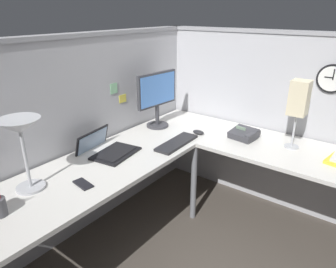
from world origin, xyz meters
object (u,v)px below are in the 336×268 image
object	(u,v)px
desk_lamp_dome	(20,132)
cell_phone	(83,184)
monitor	(157,95)
desk_lamp_paper	(299,100)
keyboard	(177,143)
computer_mouse	(198,132)
wall_clock	(332,79)
office_phone	(244,134)
laptop	(105,149)

from	to	relation	value
desk_lamp_dome	cell_phone	size ratio (longest dim) A/B	3.09
monitor	desk_lamp_paper	xyz separation A→B (m)	(0.26, -1.13, 0.09)
cell_phone	desk_lamp_paper	bearing A→B (deg)	-24.11
keyboard	computer_mouse	world-z (taller)	computer_mouse
computer_mouse	wall_clock	distance (m)	1.12
cell_phone	office_phone	size ratio (longest dim) A/B	0.63
keyboard	desk_lamp_dome	world-z (taller)	desk_lamp_dome
keyboard	wall_clock	distance (m)	1.29
office_phone	desk_lamp_dome	bearing A→B (deg)	154.79
keyboard	computer_mouse	xyz separation A→B (m)	(0.29, -0.02, 0.01)
office_phone	desk_lamp_paper	size ratio (longest dim) A/B	0.43
cell_phone	laptop	bearing A→B (deg)	39.39
computer_mouse	desk_lamp_paper	size ratio (longest dim) A/B	0.20
monitor	desk_lamp_dome	bearing A→B (deg)	-177.52
desk_lamp_dome	cell_phone	xyz separation A→B (m)	(0.22, -0.22, -0.36)
cell_phone	office_phone	world-z (taller)	office_phone
wall_clock	computer_mouse	bearing A→B (deg)	119.02
computer_mouse	wall_clock	xyz separation A→B (m)	(0.49, -0.88, 0.50)
monitor	computer_mouse	bearing A→B (deg)	-81.13
monitor	wall_clock	xyz separation A→B (m)	(0.55, -1.28, 0.22)
desk_lamp_dome	wall_clock	world-z (taller)	wall_clock
office_phone	wall_clock	bearing A→B (deg)	-56.40
computer_mouse	desk_lamp_dome	bearing A→B (deg)	165.68
desk_lamp_paper	wall_clock	world-z (taller)	wall_clock
cell_phone	desk_lamp_paper	xyz separation A→B (m)	(1.34, -0.86, 0.38)
monitor	computer_mouse	world-z (taller)	monitor
computer_mouse	wall_clock	size ratio (longest dim) A/B	0.47
monitor	office_phone	bearing A→B (deg)	-74.90
laptop	desk_lamp_dome	size ratio (longest dim) A/B	0.96
wall_clock	laptop	bearing A→B (deg)	134.25
computer_mouse	desk_lamp_dome	world-z (taller)	desk_lamp_dome
keyboard	wall_clock	xyz separation A→B (m)	(0.77, -0.90, 0.50)
desk_lamp_paper	laptop	bearing A→B (deg)	130.22
desk_lamp_dome	office_phone	world-z (taller)	desk_lamp_dome
keyboard	desk_lamp_paper	bearing A→B (deg)	-58.97
cell_phone	monitor	bearing A→B (deg)	22.73
desk_lamp_paper	monitor	bearing A→B (deg)	103.16
desk_lamp_paper	wall_clock	size ratio (longest dim) A/B	2.41
laptop	desk_lamp_dome	world-z (taller)	desk_lamp_dome
desk_lamp_dome	cell_phone	bearing A→B (deg)	-45.56
laptop	computer_mouse	world-z (taller)	laptop
desk_lamp_paper	wall_clock	distance (m)	0.34
cell_phone	desk_lamp_paper	world-z (taller)	desk_lamp_paper
desk_lamp_dome	office_phone	distance (m)	1.69
monitor	laptop	xyz separation A→B (m)	(-0.67, -0.03, -0.27)
keyboard	office_phone	bearing A→B (deg)	-43.69
keyboard	cell_phone	bearing A→B (deg)	171.09
computer_mouse	desk_lamp_paper	distance (m)	0.84
desk_lamp_dome	laptop	bearing A→B (deg)	2.50
desk_lamp_dome	cell_phone	world-z (taller)	desk_lamp_dome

